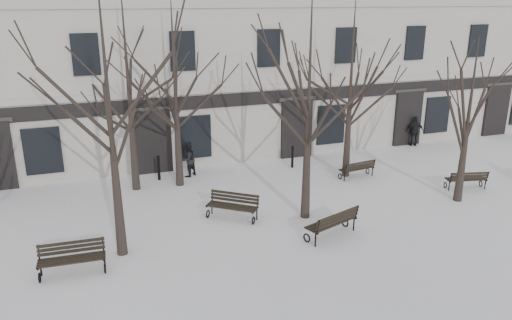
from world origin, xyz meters
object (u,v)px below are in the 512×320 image
tree_1 (107,89)px  bench_2 (467,179)px  bench_0 (72,257)px  bench_4 (357,168)px  tree_2 (310,78)px  bench_1 (333,222)px  bench_3 (233,205)px  tree_3 (470,102)px

tree_1 → bench_2: size_ratio=4.79×
bench_0 → bench_4: bench_0 is taller
tree_2 → bench_0: (-7.98, -1.30, -4.54)m
tree_2 → tree_1: bearing=-174.9°
bench_1 → bench_3: 3.70m
bench_3 → tree_3: bearing=29.6°
bench_2 → bench_0: bearing=19.6°
bench_2 → bench_4: bearing=-23.6°
tree_3 → bench_4: 5.55m
tree_1 → bench_0: 4.93m
bench_0 → tree_2: bearing=12.2°
tree_2 → bench_1: 4.85m
tree_2 → bench_3: bearing=162.7°
tree_3 → tree_1: bearing=179.9°
tree_1 → bench_1: size_ratio=4.03×
bench_3 → bench_4: bench_3 is taller
tree_1 → bench_3: (4.03, 1.36, -4.66)m
bench_0 → bench_1: 8.17m
tree_3 → bench_1: bearing=-169.2°
tree_1 → bench_0: size_ratio=4.37×
bench_0 → bench_4: size_ratio=1.13×
tree_2 → bench_4: size_ratio=4.82×
tree_1 → bench_4: 12.01m
bench_3 → bench_2: bearing=35.5°
tree_2 → bench_3: 5.25m
bench_3 → bench_4: (6.43, 2.20, -0.06)m
tree_2 → tree_3: bearing=-5.4°
tree_3 → bench_3: 9.57m
tree_2 → bench_0: size_ratio=4.27×
tree_1 → bench_3: bearing=18.7°
tree_3 → bench_2: size_ratio=3.65×
bench_0 → bench_1: (8.16, -0.47, 0.03)m
bench_4 → bench_2: bearing=135.1°
bench_2 → tree_1: bearing=17.3°
bench_3 → bench_1: bearing=-5.0°
bench_0 → bench_1: bearing=-0.3°
tree_3 → bench_2: 3.77m
tree_3 → bench_0: bearing=-177.2°
bench_1 → bench_2: size_ratio=1.19×
tree_2 → bench_1: (0.18, -1.77, -4.52)m
tree_1 → bench_2: tree_1 is taller
bench_1 → bench_0: bearing=-22.4°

